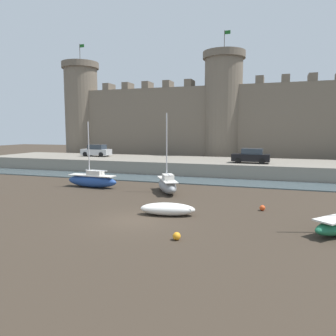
% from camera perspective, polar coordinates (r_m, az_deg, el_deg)
% --- Properties ---
extents(ground_plane, '(160.00, 160.00, 0.00)m').
position_cam_1_polar(ground_plane, '(19.42, -6.10, -9.03)').
color(ground_plane, '#382D23').
extents(water_channel, '(80.00, 4.50, 0.10)m').
position_cam_1_polar(water_channel, '(33.70, 4.82, -2.21)').
color(water_channel, '#47565B').
rests_on(water_channel, ground).
extents(quay_road, '(60.56, 10.00, 1.55)m').
position_cam_1_polar(quay_road, '(40.63, 7.25, 0.31)').
color(quay_road, gray).
rests_on(quay_road, ground).
extents(castle, '(54.73, 6.17, 19.51)m').
position_cam_1_polar(castle, '(49.93, 9.54, 8.75)').
color(castle, '#706354').
rests_on(castle, ground).
extents(rowboat_foreground_centre, '(3.57, 1.79, 0.77)m').
position_cam_1_polar(rowboat_foreground_centre, '(20.31, -0.06, -7.12)').
color(rowboat_foreground_centre, silver).
rests_on(rowboat_foreground_centre, ground).
extents(sailboat_near_channel_right, '(3.33, 4.60, 6.63)m').
position_cam_1_polar(sailboat_near_channel_right, '(27.43, -0.13, -2.91)').
color(sailboat_near_channel_right, gray).
rests_on(sailboat_near_channel_right, ground).
extents(sailboat_foreground_left, '(5.16, 1.56, 5.97)m').
position_cam_1_polar(sailboat_foreground_left, '(30.76, -13.07, -2.07)').
color(sailboat_foreground_left, '#234793').
rests_on(sailboat_foreground_left, ground).
extents(mooring_buoy_near_channel, '(0.38, 0.38, 0.38)m').
position_cam_1_polar(mooring_buoy_near_channel, '(15.97, 1.52, -11.78)').
color(mooring_buoy_near_channel, orange).
rests_on(mooring_buoy_near_channel, ground).
extents(mooring_buoy_mid_mud, '(0.36, 0.36, 0.36)m').
position_cam_1_polar(mooring_buoy_mid_mud, '(22.34, 16.11, -6.69)').
color(mooring_buoy_mid_mud, '#E04C1E').
rests_on(mooring_buoy_mid_mud, ground).
extents(car_quay_west, '(4.13, 1.94, 1.62)m').
position_cam_1_polar(car_quay_west, '(37.60, 14.28, 2.02)').
color(car_quay_west, black).
rests_on(car_quay_west, quay_road).
extents(car_quay_east, '(4.13, 1.94, 1.62)m').
position_cam_1_polar(car_quay_east, '(46.89, -12.36, 2.96)').
color(car_quay_east, '#B2B5B7').
rests_on(car_quay_east, quay_road).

